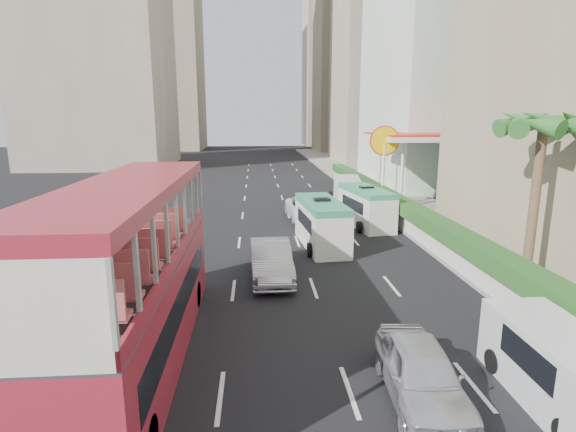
{
  "coord_description": "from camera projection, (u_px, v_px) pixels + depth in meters",
  "views": [
    {
      "loc": [
        -2.66,
        -11.86,
        6.67
      ],
      "look_at": [
        -1.5,
        4.0,
        3.2
      ],
      "focal_mm": 28.0,
      "sensor_mm": 36.0,
      "label": 1
    }
  ],
  "objects": [
    {
      "name": "ground_plane",
      "position": [
        349.0,
        350.0,
        13.17
      ],
      "size": [
        200.0,
        200.0,
        0.0
      ],
      "primitive_type": "plane",
      "color": "black",
      "rests_on": "ground"
    },
    {
      "name": "double_decker_bus",
      "position": [
        134.0,
        274.0,
        12.2
      ],
      "size": [
        2.5,
        11.0,
        5.06
      ],
      "primitive_type": "cube",
      "color": "#A3202F",
      "rests_on": "ground"
    },
    {
      "name": "car_silver_lane_a",
      "position": [
        271.0,
        278.0,
        19.18
      ],
      "size": [
        1.81,
        4.79,
        1.56
      ],
      "primitive_type": "imported",
      "rotation": [
        0.0,
        0.0,
        0.03
      ],
      "color": "silver",
      "rests_on": "ground"
    },
    {
      "name": "car_silver_lane_b",
      "position": [
        419.0,
        400.0,
        10.87
      ],
      "size": [
        1.94,
        4.27,
        1.42
      ],
      "primitive_type": "imported",
      "rotation": [
        0.0,
        0.0,
        -0.06
      ],
      "color": "silver",
      "rests_on": "ground"
    },
    {
      "name": "van_asset",
      "position": [
        306.0,
        219.0,
        30.46
      ],
      "size": [
        2.74,
        5.33,
        1.44
      ],
      "primitive_type": "imported",
      "rotation": [
        0.0,
        0.0,
        0.07
      ],
      "color": "silver",
      "rests_on": "ground"
    },
    {
      "name": "minibus_near",
      "position": [
        321.0,
        224.0,
        23.71
      ],
      "size": [
        2.3,
        5.66,
        2.45
      ],
      "primitive_type": "cube",
      "rotation": [
        0.0,
        0.0,
        0.09
      ],
      "color": "silver",
      "rests_on": "ground"
    },
    {
      "name": "minibus_far",
      "position": [
        366.0,
        207.0,
        28.3
      ],
      "size": [
        2.59,
        5.63,
        2.41
      ],
      "primitive_type": "cube",
      "rotation": [
        0.0,
        0.0,
        0.15
      ],
      "color": "silver",
      "rests_on": "ground"
    },
    {
      "name": "panel_van_near",
      "position": [
        561.0,
        370.0,
        10.53
      ],
      "size": [
        1.85,
        4.48,
        1.78
      ],
      "primitive_type": "cube",
      "rotation": [
        0.0,
        0.0,
        -0.02
      ],
      "color": "silver",
      "rests_on": "ground"
    },
    {
      "name": "panel_van_far",
      "position": [
        346.0,
        191.0,
        35.61
      ],
      "size": [
        2.83,
        5.38,
        2.05
      ],
      "primitive_type": "cube",
      "rotation": [
        0.0,
        0.0,
        -0.16
      ],
      "color": "silver",
      "rests_on": "ground"
    },
    {
      "name": "sidewalk",
      "position": [
        393.0,
        197.0,
        38.15
      ],
      "size": [
        6.0,
        120.0,
        0.18
      ],
      "primitive_type": "cube",
      "color": "#99968C",
      "rests_on": "ground"
    },
    {
      "name": "kerb_wall",
      "position": [
        403.0,
        220.0,
        27.11
      ],
      "size": [
        0.3,
        44.0,
        1.0
      ],
      "primitive_type": "cube",
      "color": "silver",
      "rests_on": "sidewalk"
    },
    {
      "name": "hedge",
      "position": [
        404.0,
        206.0,
        26.93
      ],
      "size": [
        1.1,
        44.0,
        0.7
      ],
      "primitive_type": "cube",
      "color": "#2D6626",
      "rests_on": "kerb_wall"
    },
    {
      "name": "palm_tree",
      "position": [
        534.0,
        208.0,
        16.9
      ],
      "size": [
        0.36,
        0.36,
        6.4
      ],
      "primitive_type": "cylinder",
      "color": "brown",
      "rests_on": "sidewalk"
    },
    {
      "name": "shell_station",
      "position": [
        415.0,
        169.0,
        35.71
      ],
      "size": [
        6.5,
        8.0,
        5.5
      ],
      "primitive_type": "cube",
      "color": "silver",
      "rests_on": "ground"
    },
    {
      "name": "tower_far_a",
      "position": [
        352.0,
        40.0,
        89.6
      ],
      "size": [
        14.0,
        14.0,
        44.0
      ],
      "primitive_type": "cube",
      "color": "tan",
      "rests_on": "ground"
    },
    {
      "name": "tower_far_b",
      "position": [
        333.0,
        63.0,
        111.46
      ],
      "size": [
        14.0,
        14.0,
        40.0
      ],
      "primitive_type": "cube",
      "color": "tan",
      "rests_on": "ground"
    },
    {
      "name": "tower_left_b",
      "position": [
        161.0,
        39.0,
        94.4
      ],
      "size": [
        16.0,
        16.0,
        46.0
      ],
      "primitive_type": "cube",
      "color": "tan",
      "rests_on": "ground"
    }
  ]
}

